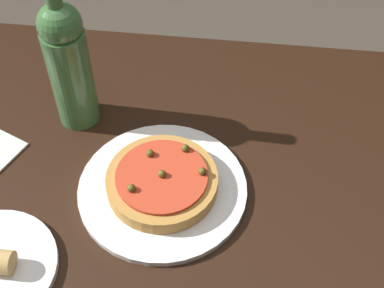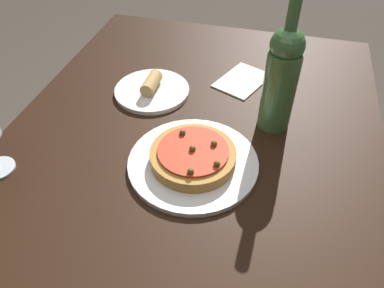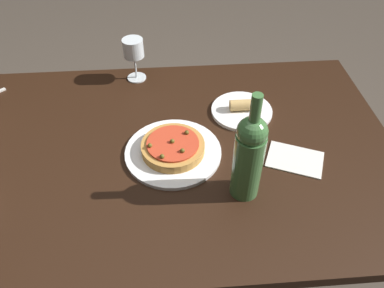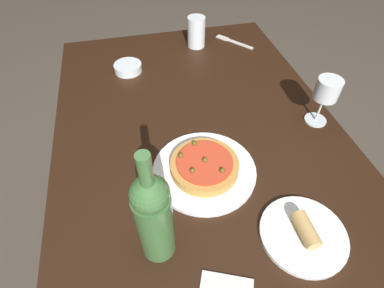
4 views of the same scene
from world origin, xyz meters
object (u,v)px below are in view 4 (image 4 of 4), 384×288
water_cup (196,32)px  wine_bottle (154,217)px  dinner_plate (204,170)px  dining_table (206,168)px  side_bowl (128,68)px  wine_glass (327,91)px  side_plate (304,234)px  pizza (204,165)px  fork (232,41)px

water_cup → wine_bottle: bearing=160.9°
dinner_plate → wine_bottle: (-0.19, 0.16, 0.13)m
dining_table → side_bowl: (0.48, 0.19, 0.10)m
wine_glass → side_plate: wine_glass is taller
wine_glass → side_plate: bearing=147.3°
side_plate → water_cup: bearing=2.2°
pizza → wine_bottle: size_ratio=0.58×
side_plate → pizza: bearing=36.8°
water_cup → side_plate: (-0.93, -0.03, -0.05)m
dining_table → fork: fork is taller
pizza → fork: (0.68, -0.31, -0.03)m
dining_table → side_bowl: bearing=21.8°
dining_table → water_cup: 0.64m
dinner_plate → pizza: (0.00, 0.00, 0.02)m
dining_table → wine_bottle: size_ratio=4.71×
wine_glass → water_cup: 0.63m
dining_table → fork: size_ratio=9.74×
wine_glass → wine_bottle: bearing=118.4°
wine_bottle → water_cup: size_ratio=2.56×
pizza → side_plate: size_ratio=0.92×
water_cup → fork: bearing=-90.9°
pizza → side_bowl: (0.55, 0.16, -0.01)m
dining_table → fork: (0.61, -0.28, 0.09)m
water_cup → side_bowl: water_cup is taller
dining_table → water_cup: water_cup is taller
dinner_plate → water_cup: bearing=-11.9°
wine_bottle → fork: wine_bottle is taller
water_cup → side_bowl: bearing=112.9°
water_cup → side_bowl: (-0.13, 0.31, -0.05)m
pizza → side_plate: 0.30m
dining_table → dinner_plate: (-0.08, 0.03, 0.09)m
pizza → fork: bearing=-24.5°
fork → side_plate: side_plate is taller
side_bowl → water_cup: bearing=-67.1°
fork → side_plate: bearing=132.8°
side_bowl → fork: size_ratio=0.68×
water_cup → fork: (-0.00, -0.17, -0.06)m
pizza → water_cup: bearing=-11.9°
wine_glass → fork: 0.58m
wine_glass → fork: (0.56, 0.10, -0.12)m
side_plate → fork: bearing=-8.1°
dinner_plate → side_plate: 0.30m
side_plate → side_bowl: bearing=23.3°
pizza → fork: 0.75m
wine_glass → side_plate: (-0.36, 0.23, -0.11)m
wine_glass → wine_bottle: size_ratio=0.50×
dining_table → wine_bottle: 0.39m
dining_table → water_cup: (0.61, -0.12, 0.15)m
wine_glass → fork: wine_glass is taller
dinner_plate → side_bowl: side_bowl is taller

